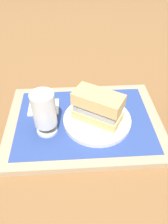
% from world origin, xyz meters
% --- Properties ---
extents(ground_plane, '(3.00, 3.00, 0.00)m').
position_xyz_m(ground_plane, '(0.00, 0.00, 0.00)').
color(ground_plane, olive).
extents(tray, '(0.44, 0.32, 0.02)m').
position_xyz_m(tray, '(0.00, 0.00, 0.01)').
color(tray, tan).
rests_on(tray, ground_plane).
extents(placemat, '(0.38, 0.27, 0.00)m').
position_xyz_m(placemat, '(0.00, 0.00, 0.02)').
color(placemat, '#2D4793').
rests_on(placemat, tray).
extents(plate, '(0.19, 0.19, 0.01)m').
position_xyz_m(plate, '(-0.04, 0.01, 0.03)').
color(plate, silver).
rests_on(plate, placemat).
extents(sandwich, '(0.14, 0.12, 0.08)m').
position_xyz_m(sandwich, '(-0.03, 0.01, 0.08)').
color(sandwich, tan).
rests_on(sandwich, plate).
extents(beer_glass, '(0.06, 0.06, 0.12)m').
position_xyz_m(beer_glass, '(0.10, 0.04, 0.09)').
color(beer_glass, silver).
rests_on(beer_glass, placemat).
extents(napkin_folded, '(0.09, 0.07, 0.01)m').
position_xyz_m(napkin_folded, '(0.12, -0.06, 0.02)').
color(napkin_folded, white).
rests_on(napkin_folded, placemat).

